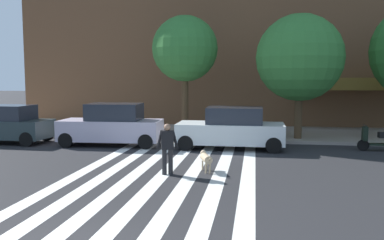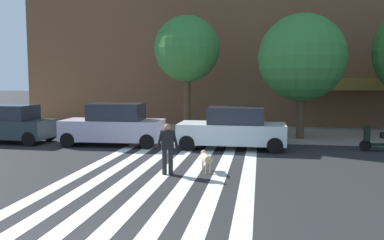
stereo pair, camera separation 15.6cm
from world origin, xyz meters
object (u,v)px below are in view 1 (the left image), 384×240
at_px(parked_scooter, 377,140).
at_px(street_tree_nearest, 185,49).
at_px(parked_car_near_curb, 1,124).
at_px(dog_on_leash, 206,158).
at_px(parked_car_behind_first, 112,125).
at_px(pedestrian_dog_walker, 167,146).
at_px(street_tree_middle, 300,58).
at_px(parked_car_third_in_line, 231,129).

relative_size(parked_scooter, street_tree_nearest, 0.26).
relative_size(parked_car_near_curb, dog_on_leash, 4.50).
bearing_deg(street_tree_nearest, parked_car_behind_first, -126.10).
bearing_deg(pedestrian_dog_walker, parked_car_behind_first, 125.28).
bearing_deg(street_tree_middle, parked_scooter, -36.94).
distance_m(parked_car_behind_first, pedestrian_dog_walker, 6.44).
xyz_separation_m(street_tree_middle, pedestrian_dog_walker, (-4.83, -7.81, -3.12)).
xyz_separation_m(parked_car_near_curb, dog_on_leash, (10.42, -4.62, -0.44)).
height_order(parked_car_behind_first, street_tree_middle, street_tree_middle).
height_order(street_tree_middle, dog_on_leash, street_tree_middle).
relative_size(parked_scooter, dog_on_leash, 1.50).
relative_size(parked_car_behind_first, dog_on_leash, 4.26).
distance_m(parked_car_third_in_line, street_tree_middle, 5.11).
distance_m(parked_scooter, street_tree_nearest, 10.37).
distance_m(street_tree_nearest, street_tree_middle, 5.95).
distance_m(parked_car_third_in_line, parked_scooter, 6.16).
bearing_deg(parked_scooter, dog_on_leash, -144.01).
distance_m(parked_car_near_curb, parked_scooter, 17.14).
bearing_deg(parked_car_behind_first, parked_car_third_in_line, -0.02).
bearing_deg(parked_car_behind_first, street_tree_nearest, 53.90).
bearing_deg(parked_car_near_curb, parked_car_behind_first, 0.04).
relative_size(parked_car_near_curb, street_tree_nearest, 0.79).
xyz_separation_m(parked_scooter, pedestrian_dog_walker, (-7.88, -5.52, 0.45)).
bearing_deg(parked_car_behind_first, street_tree_middle, 16.64).
relative_size(street_tree_middle, dog_on_leash, 5.51).
bearing_deg(dog_on_leash, street_tree_middle, 62.91).
bearing_deg(dog_on_leash, street_tree_nearest, 104.21).
bearing_deg(parked_scooter, parked_car_near_curb, -179.12).
bearing_deg(street_tree_middle, pedestrian_dog_walker, -121.72).
relative_size(parked_car_near_curb, pedestrian_dog_walker, 2.99).
relative_size(parked_car_behind_first, pedestrian_dog_walker, 2.83).
xyz_separation_m(parked_car_third_in_line, street_tree_nearest, (-2.71, 3.78, 3.73)).
height_order(parked_car_third_in_line, street_tree_middle, street_tree_middle).
height_order(parked_car_behind_first, parked_scooter, parked_car_behind_first).
bearing_deg(street_tree_middle, parked_car_third_in_line, -140.39).
height_order(parked_car_behind_first, parked_car_third_in_line, parked_car_behind_first).
bearing_deg(dog_on_leash, parked_car_near_curb, 156.10).
bearing_deg(parked_scooter, pedestrian_dog_walker, -145.00).
bearing_deg(parked_scooter, street_tree_nearest, 158.34).
relative_size(parked_car_third_in_line, street_tree_nearest, 0.74).
bearing_deg(parked_scooter, parked_car_third_in_line, -177.55).
distance_m(parked_car_behind_first, street_tree_nearest, 5.95).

